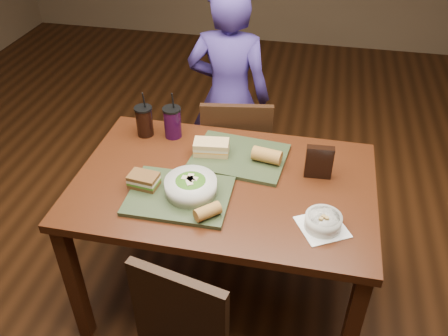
{
  "coord_description": "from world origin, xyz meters",
  "views": [
    {
      "loc": [
        0.34,
        -1.58,
        2.03
      ],
      "look_at": [
        0.0,
        0.0,
        0.82
      ],
      "focal_mm": 38.0,
      "sensor_mm": 36.0,
      "label": 1
    }
  ],
  "objects_px": {
    "salad_bowl": "(191,186)",
    "chip_bag": "(319,162)",
    "soup_bowl": "(323,221)",
    "baguette_far": "(267,156)",
    "baguette_near": "(208,212)",
    "cup_berry": "(172,122)",
    "cup_cola": "(144,121)",
    "tray_near": "(179,196)",
    "dining_table": "(224,197)",
    "sandwich_near": "(144,180)",
    "sandwich_far": "(211,147)",
    "diner": "(229,98)",
    "tray_far": "(239,157)",
    "chair_far": "(239,157)"
  },
  "relations": [
    {
      "from": "diner",
      "to": "sandwich_far",
      "type": "height_order",
      "value": "diner"
    },
    {
      "from": "dining_table",
      "to": "tray_near",
      "type": "distance_m",
      "value": 0.24
    },
    {
      "from": "tray_near",
      "to": "tray_far",
      "type": "height_order",
      "value": "same"
    },
    {
      "from": "cup_cola",
      "to": "tray_near",
      "type": "bearing_deg",
      "value": -55.25
    },
    {
      "from": "sandwich_near",
      "to": "cup_cola",
      "type": "xyz_separation_m",
      "value": [
        -0.14,
        0.41,
        0.03
      ]
    },
    {
      "from": "baguette_near",
      "to": "chip_bag",
      "type": "relative_size",
      "value": 0.68
    },
    {
      "from": "tray_far",
      "to": "baguette_far",
      "type": "height_order",
      "value": "baguette_far"
    },
    {
      "from": "sandwich_near",
      "to": "cup_berry",
      "type": "height_order",
      "value": "cup_berry"
    },
    {
      "from": "baguette_near",
      "to": "baguette_far",
      "type": "distance_m",
      "value": 0.45
    },
    {
      "from": "baguette_far",
      "to": "cup_cola",
      "type": "distance_m",
      "value": 0.64
    },
    {
      "from": "chair_far",
      "to": "tray_far",
      "type": "relative_size",
      "value": 2.05
    },
    {
      "from": "cup_berry",
      "to": "chip_bag",
      "type": "distance_m",
      "value": 0.74
    },
    {
      "from": "tray_near",
      "to": "soup_bowl",
      "type": "relative_size",
      "value": 1.8
    },
    {
      "from": "chair_far",
      "to": "soup_bowl",
      "type": "xyz_separation_m",
      "value": [
        0.47,
        -0.77,
        0.3
      ]
    },
    {
      "from": "soup_bowl",
      "to": "cup_berry",
      "type": "xyz_separation_m",
      "value": [
        -0.75,
        0.51,
        0.05
      ]
    },
    {
      "from": "tray_near",
      "to": "cup_berry",
      "type": "xyz_separation_m",
      "value": [
        -0.16,
        0.45,
        0.07
      ]
    },
    {
      "from": "tray_far",
      "to": "baguette_far",
      "type": "bearing_deg",
      "value": -10.04
    },
    {
      "from": "diner",
      "to": "tray_far",
      "type": "height_order",
      "value": "diner"
    },
    {
      "from": "sandwich_near",
      "to": "baguette_near",
      "type": "xyz_separation_m",
      "value": [
        0.31,
        -0.13,
        -0.0
      ]
    },
    {
      "from": "diner",
      "to": "sandwich_far",
      "type": "relative_size",
      "value": 7.99
    },
    {
      "from": "sandwich_near",
      "to": "baguette_near",
      "type": "bearing_deg",
      "value": -23.18
    },
    {
      "from": "chair_far",
      "to": "sandwich_near",
      "type": "relative_size",
      "value": 6.62
    },
    {
      "from": "baguette_far",
      "to": "chip_bag",
      "type": "xyz_separation_m",
      "value": [
        0.23,
        -0.04,
        0.03
      ]
    },
    {
      "from": "dining_table",
      "to": "cup_berry",
      "type": "distance_m",
      "value": 0.47
    },
    {
      "from": "soup_bowl",
      "to": "chair_far",
      "type": "bearing_deg",
      "value": 121.24
    },
    {
      "from": "dining_table",
      "to": "chair_far",
      "type": "xyz_separation_m",
      "value": [
        -0.03,
        0.56,
        -0.18
      ]
    },
    {
      "from": "tray_near",
      "to": "salad_bowl",
      "type": "xyz_separation_m",
      "value": [
        0.05,
        0.02,
        0.05
      ]
    },
    {
      "from": "baguette_far",
      "to": "chip_bag",
      "type": "relative_size",
      "value": 0.85
    },
    {
      "from": "sandwich_near",
      "to": "diner",
      "type": "bearing_deg",
      "value": 80.71
    },
    {
      "from": "sandwich_near",
      "to": "sandwich_far",
      "type": "bearing_deg",
      "value": 52.68
    },
    {
      "from": "sandwich_near",
      "to": "chip_bag",
      "type": "xyz_separation_m",
      "value": [
        0.71,
        0.24,
        0.03
      ]
    },
    {
      "from": "dining_table",
      "to": "sandwich_far",
      "type": "distance_m",
      "value": 0.24
    },
    {
      "from": "tray_near",
      "to": "soup_bowl",
      "type": "distance_m",
      "value": 0.59
    },
    {
      "from": "baguette_far",
      "to": "chip_bag",
      "type": "height_order",
      "value": "chip_bag"
    },
    {
      "from": "baguette_far",
      "to": "dining_table",
      "type": "bearing_deg",
      "value": -136.32
    },
    {
      "from": "tray_far",
      "to": "cup_cola",
      "type": "height_order",
      "value": "cup_cola"
    },
    {
      "from": "soup_bowl",
      "to": "baguette_far",
      "type": "height_order",
      "value": "baguette_far"
    },
    {
      "from": "diner",
      "to": "sandwich_near",
      "type": "bearing_deg",
      "value": 80.08
    },
    {
      "from": "dining_table",
      "to": "tray_far",
      "type": "bearing_deg",
      "value": 78.9
    },
    {
      "from": "dining_table",
      "to": "sandwich_near",
      "type": "xyz_separation_m",
      "value": [
        -0.32,
        -0.12,
        0.14
      ]
    },
    {
      "from": "salad_bowl",
      "to": "tray_far",
      "type": "bearing_deg",
      "value": 64.08
    },
    {
      "from": "diner",
      "to": "tray_far",
      "type": "xyz_separation_m",
      "value": [
        0.19,
        -0.7,
        0.08
      ]
    },
    {
      "from": "sandwich_far",
      "to": "cup_cola",
      "type": "distance_m",
      "value": 0.38
    },
    {
      "from": "cup_cola",
      "to": "diner",
      "type": "bearing_deg",
      "value": 62.79
    },
    {
      "from": "salad_bowl",
      "to": "chip_bag",
      "type": "bearing_deg",
      "value": 25.61
    },
    {
      "from": "baguette_far",
      "to": "cup_cola",
      "type": "relative_size",
      "value": 0.55
    },
    {
      "from": "salad_bowl",
      "to": "cup_cola",
      "type": "relative_size",
      "value": 0.92
    },
    {
      "from": "baguette_near",
      "to": "cup_cola",
      "type": "distance_m",
      "value": 0.7
    },
    {
      "from": "chair_far",
      "to": "cup_berry",
      "type": "height_order",
      "value": "cup_berry"
    },
    {
      "from": "baguette_near",
      "to": "chip_bag",
      "type": "bearing_deg",
      "value": 42.61
    }
  ]
}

